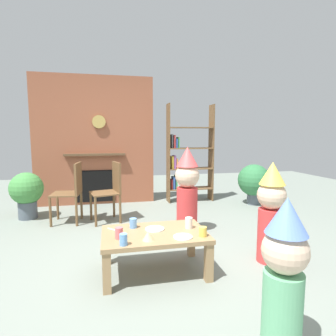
# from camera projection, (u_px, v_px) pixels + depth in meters

# --- Properties ---
(ground_plane) EXTENTS (12.00, 12.00, 0.00)m
(ground_plane) POSITION_uv_depth(u_px,v_px,m) (162.00, 257.00, 2.95)
(ground_plane) COLOR gray
(brick_fireplace_feature) EXTENTS (2.20, 0.28, 2.40)m
(brick_fireplace_feature) POSITION_uv_depth(u_px,v_px,m) (95.00, 141.00, 5.16)
(brick_fireplace_feature) COLOR #935138
(brick_fireplace_feature) RESTS_ON ground_plane
(bookshelf) EXTENTS (0.90, 0.28, 1.90)m
(bookshelf) POSITION_uv_depth(u_px,v_px,m) (186.00, 157.00, 5.37)
(bookshelf) COLOR brown
(bookshelf) RESTS_ON ground_plane
(coffee_table) EXTENTS (0.98, 0.63, 0.39)m
(coffee_table) POSITION_uv_depth(u_px,v_px,m) (155.00, 239.00, 2.59)
(coffee_table) COLOR #9E7A51
(coffee_table) RESTS_ON ground_plane
(paper_cup_near_left) EXTENTS (0.07, 0.07, 0.09)m
(paper_cup_near_left) POSITION_uv_depth(u_px,v_px,m) (203.00, 232.00, 2.48)
(paper_cup_near_left) COLOR #F2CC4C
(paper_cup_near_left) RESTS_ON coffee_table
(paper_cup_near_right) EXTENTS (0.07, 0.07, 0.09)m
(paper_cup_near_right) POSITION_uv_depth(u_px,v_px,m) (133.00, 223.00, 2.71)
(paper_cup_near_right) COLOR #669EE0
(paper_cup_near_right) RESTS_ON coffee_table
(paper_cup_center) EXTENTS (0.07, 0.07, 0.10)m
(paper_cup_center) POSITION_uv_depth(u_px,v_px,m) (123.00, 240.00, 2.27)
(paper_cup_center) COLOR #669EE0
(paper_cup_center) RESTS_ON coffee_table
(paper_cup_far_left) EXTENTS (0.07, 0.07, 0.10)m
(paper_cup_far_left) POSITION_uv_depth(u_px,v_px,m) (119.00, 233.00, 2.42)
(paper_cup_far_left) COLOR #E5666B
(paper_cup_far_left) RESTS_ON coffee_table
(paper_cup_far_right) EXTENTS (0.07, 0.07, 0.11)m
(paper_cup_far_right) POSITION_uv_depth(u_px,v_px,m) (189.00, 223.00, 2.69)
(paper_cup_far_right) COLOR silver
(paper_cup_far_right) RESTS_ON coffee_table
(paper_plate_front) EXTENTS (0.19, 0.19, 0.01)m
(paper_plate_front) POSITION_uv_depth(u_px,v_px,m) (155.00, 229.00, 2.66)
(paper_plate_front) COLOR white
(paper_plate_front) RESTS_ON coffee_table
(paper_plate_rear) EXTENTS (0.17, 0.17, 0.01)m
(paper_plate_rear) POSITION_uv_depth(u_px,v_px,m) (183.00, 237.00, 2.45)
(paper_plate_rear) COLOR white
(paper_plate_rear) RESTS_ON coffee_table
(birthday_cake_slice) EXTENTS (0.10, 0.10, 0.08)m
(birthday_cake_slice) POSITION_uv_depth(u_px,v_px,m) (148.00, 236.00, 2.38)
(birthday_cake_slice) COLOR #EAC68C
(birthday_cake_slice) RESTS_ON coffee_table
(table_fork) EXTENTS (0.11, 0.12, 0.01)m
(table_fork) POSITION_uv_depth(u_px,v_px,m) (113.00, 230.00, 2.65)
(table_fork) COLOR silver
(table_fork) RESTS_ON coffee_table
(child_with_cone_hat) EXTENTS (0.27, 0.27, 0.96)m
(child_with_cone_hat) POSITION_uv_depth(u_px,v_px,m) (284.00, 274.00, 1.59)
(child_with_cone_hat) COLOR #66B27F
(child_with_cone_hat) RESTS_ON ground_plane
(child_in_pink) EXTENTS (0.29, 0.29, 1.04)m
(child_in_pink) POSITION_uv_depth(u_px,v_px,m) (271.00, 210.00, 2.79)
(child_in_pink) COLOR #D13838
(child_in_pink) RESTS_ON ground_plane
(child_by_the_chairs) EXTENTS (0.32, 0.32, 1.15)m
(child_by_the_chairs) POSITION_uv_depth(u_px,v_px,m) (187.00, 188.00, 3.61)
(child_by_the_chairs) COLOR #D13838
(child_by_the_chairs) RESTS_ON ground_plane
(dining_chair_left) EXTENTS (0.44, 0.44, 0.90)m
(dining_chair_left) POSITION_uv_depth(u_px,v_px,m) (72.00, 189.00, 4.07)
(dining_chair_left) COLOR brown
(dining_chair_left) RESTS_ON ground_plane
(dining_chair_middle) EXTENTS (0.48, 0.48, 0.90)m
(dining_chair_middle) POSITION_uv_depth(u_px,v_px,m) (111.00, 188.00, 4.15)
(dining_chair_middle) COLOR brown
(dining_chair_middle) RESTS_ON ground_plane
(potted_plant_tall) EXTENTS (0.60, 0.60, 0.76)m
(potted_plant_tall) POSITION_uv_depth(u_px,v_px,m) (254.00, 181.00, 5.17)
(potted_plant_tall) COLOR #4C5660
(potted_plant_tall) RESTS_ON ground_plane
(potted_plant_short) EXTENTS (0.50, 0.50, 0.73)m
(potted_plant_short) POSITION_uv_depth(u_px,v_px,m) (27.00, 191.00, 4.27)
(potted_plant_short) COLOR #4C5660
(potted_plant_short) RESTS_ON ground_plane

